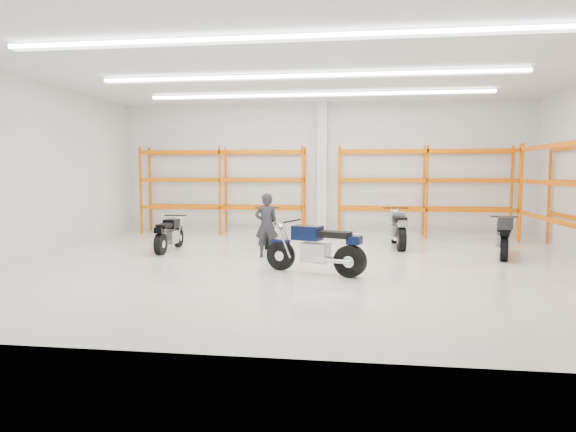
# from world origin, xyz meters

# --- Properties ---
(ground) EXTENTS (14.00, 14.00, 0.00)m
(ground) POSITION_xyz_m (0.00, 0.00, 0.00)
(ground) COLOR beige
(ground) RESTS_ON ground
(room_shell) EXTENTS (14.02, 12.02, 4.51)m
(room_shell) POSITION_xyz_m (0.00, 0.03, 3.28)
(room_shell) COLOR silver
(room_shell) RESTS_ON ground
(motorcycle_main) EXTENTS (2.19, 1.06, 1.12)m
(motorcycle_main) POSITION_xyz_m (0.43, -1.05, 0.52)
(motorcycle_main) COLOR black
(motorcycle_main) RESTS_ON ground
(motorcycle_back_a) EXTENTS (0.64, 1.94, 0.95)m
(motorcycle_back_a) POSITION_xyz_m (-3.83, 1.45, 0.45)
(motorcycle_back_a) COLOR black
(motorcycle_back_a) RESTS_ON ground
(motorcycle_back_b) EXTENTS (0.88, 2.29, 1.18)m
(motorcycle_back_b) POSITION_xyz_m (-1.36, 2.80, 0.56)
(motorcycle_back_b) COLOR black
(motorcycle_back_b) RESTS_ON ground
(motorcycle_back_c) EXTENTS (0.75, 2.25, 1.11)m
(motorcycle_back_c) POSITION_xyz_m (2.36, 3.04, 0.52)
(motorcycle_back_c) COLOR black
(motorcycle_back_c) RESTS_ON ground
(motorcycle_back_d) EXTENTS (0.86, 2.11, 1.09)m
(motorcycle_back_d) POSITION_xyz_m (4.86, 1.63, 0.52)
(motorcycle_back_d) COLOR black
(motorcycle_back_d) RESTS_ON ground
(standing_man) EXTENTS (0.61, 0.41, 1.63)m
(standing_man) POSITION_xyz_m (-1.05, 0.92, 0.81)
(standing_man) COLOR black
(standing_man) RESTS_ON ground
(structural_column) EXTENTS (0.32, 0.32, 4.50)m
(structural_column) POSITION_xyz_m (0.00, 5.82, 2.25)
(structural_column) COLOR white
(structural_column) RESTS_ON ground
(pallet_racking_back_left) EXTENTS (5.67, 0.87, 3.00)m
(pallet_racking_back_left) POSITION_xyz_m (-3.40, 5.48, 1.79)
(pallet_racking_back_left) COLOR #D65D00
(pallet_racking_back_left) RESTS_ON ground
(pallet_racking_back_right) EXTENTS (5.67, 0.87, 3.00)m
(pallet_racking_back_right) POSITION_xyz_m (3.40, 5.48, 1.79)
(pallet_racking_back_right) COLOR #D65D00
(pallet_racking_back_right) RESTS_ON ground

